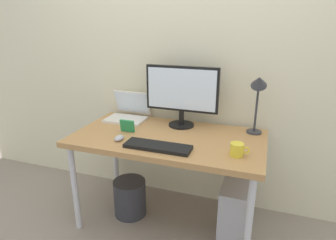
{
  "coord_description": "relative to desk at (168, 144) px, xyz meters",
  "views": [
    {
      "loc": [
        0.64,
        -1.83,
        1.51
      ],
      "look_at": [
        0.0,
        0.0,
        0.85
      ],
      "focal_mm": 30.87,
      "sensor_mm": 36.0,
      "label": 1
    }
  ],
  "objects": [
    {
      "name": "ground_plane",
      "position": [
        0.0,
        0.0,
        -0.67
      ],
      "size": [
        6.0,
        6.0,
        0.0
      ],
      "primitive_type": "plane",
      "color": "gray"
    },
    {
      "name": "laptop",
      "position": [
        -0.44,
        0.25,
        0.12
      ],
      "size": [
        0.32,
        0.28,
        0.22
      ],
      "color": "silver",
      "rests_on": "desk"
    },
    {
      "name": "computer_tower",
      "position": [
        0.5,
        0.01,
        -0.46
      ],
      "size": [
        0.18,
        0.36,
        0.42
      ],
      "primitive_type": "cube",
      "color": "#B2B2B7",
      "rests_on": "ground_plane"
    },
    {
      "name": "wastebasket",
      "position": [
        -0.32,
        -0.02,
        -0.52
      ],
      "size": [
        0.26,
        0.26,
        0.3
      ],
      "primitive_type": "cylinder",
      "color": "#333338",
      "rests_on": "ground_plane"
    },
    {
      "name": "desk",
      "position": [
        0.0,
        0.0,
        0.0
      ],
      "size": [
        1.37,
        0.73,
        0.73
      ],
      "color": "#B7844C",
      "rests_on": "ground_plane"
    },
    {
      "name": "coffee_mug",
      "position": [
        0.51,
        -0.17,
        0.1
      ],
      "size": [
        0.12,
        0.08,
        0.08
      ],
      "color": "yellow",
      "rests_on": "desk"
    },
    {
      "name": "back_wall",
      "position": [
        0.0,
        0.43,
        0.63
      ],
      "size": [
        4.4,
        0.04,
        2.6
      ],
      "primitive_type": "cube",
      "color": "beige",
      "rests_on": "ground_plane"
    },
    {
      "name": "photo_frame",
      "position": [
        -0.31,
        -0.03,
        0.11
      ],
      "size": [
        0.11,
        0.03,
        0.09
      ],
      "primitive_type": "cube",
      "rotation": [
        0.12,
        0.0,
        0.0
      ],
      "color": "#268C4C",
      "rests_on": "desk"
    },
    {
      "name": "desk_lamp",
      "position": [
        0.58,
        0.23,
        0.39
      ],
      "size": [
        0.11,
        0.16,
        0.46
      ],
      "color": "#333338",
      "rests_on": "desk"
    },
    {
      "name": "keyboard",
      "position": [
        0.01,
        -0.23,
        0.08
      ],
      "size": [
        0.44,
        0.14,
        0.02
      ],
      "primitive_type": "cube",
      "color": "black",
      "rests_on": "desk"
    },
    {
      "name": "monitor",
      "position": [
        0.03,
        0.23,
        0.33
      ],
      "size": [
        0.57,
        0.2,
        0.47
      ],
      "color": "black",
      "rests_on": "desk"
    },
    {
      "name": "mouse",
      "position": [
        -0.29,
        -0.19,
        0.08
      ],
      "size": [
        0.06,
        0.09,
        0.03
      ],
      "primitive_type": "ellipsoid",
      "color": "#B2B2B7",
      "rests_on": "desk"
    }
  ]
}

